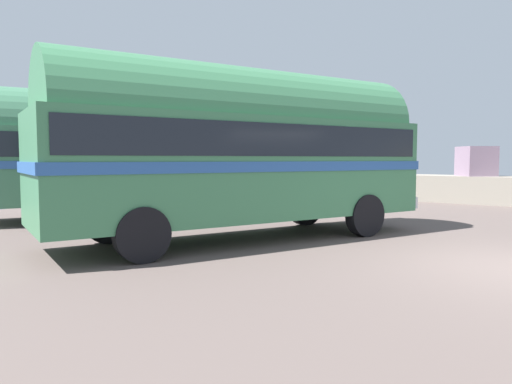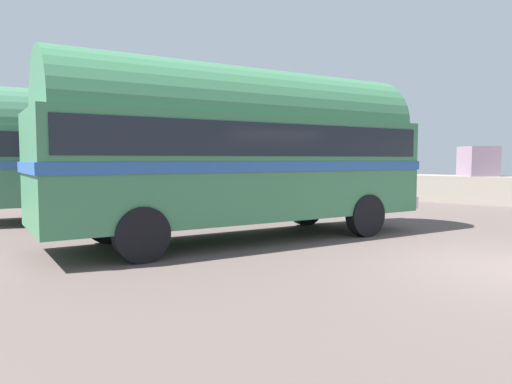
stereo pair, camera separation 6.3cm
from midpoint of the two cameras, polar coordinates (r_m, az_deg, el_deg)
The scene contains 2 objects.
vintage_coach at distance 10.31m, azimuth -1.90°, elevation 5.49°, with size 5.07×8.89×3.70m.
second_coach at distance 15.10m, azimuth -14.52°, elevation 4.88°, with size 5.63×8.82×3.70m.
Camera 1 is at (1.34, -8.54, 1.77)m, focal length 33.45 mm.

